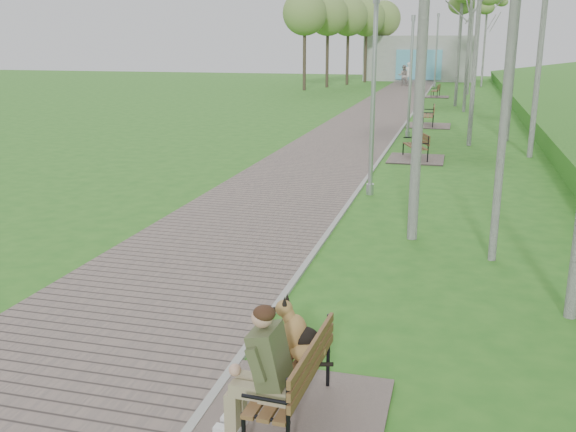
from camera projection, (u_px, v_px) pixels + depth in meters
name	position (u px, v px, depth m)	size (l,w,h in m)	color
ground	(324.00, 239.00, 11.92)	(120.00, 120.00, 0.00)	#2D6E1F
walkway	(377.00, 113.00, 32.39)	(3.50, 67.00, 0.04)	#6B5D57
kerb	(412.00, 114.00, 31.96)	(0.10, 67.00, 0.05)	#999993
building_north	(421.00, 58.00, 59.28)	(10.00, 5.20, 4.00)	#9E9E99
bench_main	(283.00, 383.00, 6.10)	(1.75, 1.94, 1.53)	#6B5D57
bench_second	(415.00, 154.00, 19.85)	(1.68, 1.87, 1.03)	#6B5D57
bench_third	(428.00, 121.00, 27.64)	(1.83, 2.03, 1.12)	#6B5D57
bench_far	(435.00, 94.00, 41.86)	(1.66, 1.85, 1.02)	#6B5D57
lamp_post_near	(373.00, 104.00, 14.81)	(0.18, 0.18, 4.59)	#A1A4A9
lamp_post_second	(410.00, 82.00, 23.83)	(0.17, 0.17, 4.47)	#A1A4A9
lamp_post_third	(424.00, 67.00, 37.97)	(0.17, 0.17, 4.45)	#A1A4A9
lamp_post_far	(436.00, 53.00, 50.63)	(0.22, 0.22, 5.63)	#A1A4A9
pedestrian_near	(408.00, 74.00, 53.03)	(0.67, 0.44, 1.85)	silver
pedestrian_far	(403.00, 76.00, 51.83)	(0.81, 0.63, 1.67)	#A0938B
birch_distant_b	(488.00, 1.00, 49.38)	(2.27, 2.27, 8.34)	silver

